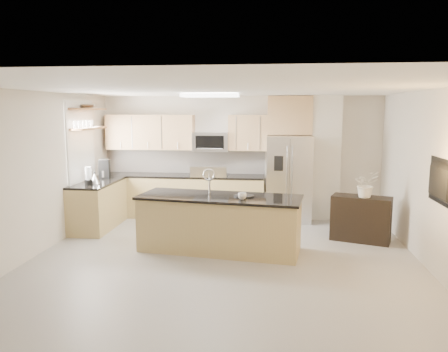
# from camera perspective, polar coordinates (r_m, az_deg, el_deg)

# --- Properties ---
(floor) EXTENTS (6.50, 6.50, 0.00)m
(floor) POSITION_cam_1_polar(r_m,az_deg,el_deg) (6.65, -0.28, -11.63)
(floor) COLOR gray
(floor) RESTS_ON ground
(ceiling) EXTENTS (6.00, 6.50, 0.02)m
(ceiling) POSITION_cam_1_polar(r_m,az_deg,el_deg) (6.25, -0.29, 11.35)
(ceiling) COLOR white
(ceiling) RESTS_ON wall_back
(wall_back) EXTENTS (6.00, 0.02, 2.60)m
(wall_back) POSITION_cam_1_polar(r_m,az_deg,el_deg) (9.53, 2.05, 2.57)
(wall_back) COLOR beige
(wall_back) RESTS_ON floor
(wall_front) EXTENTS (6.00, 0.02, 2.60)m
(wall_front) POSITION_cam_1_polar(r_m,az_deg,el_deg) (3.20, -7.34, -9.71)
(wall_front) COLOR beige
(wall_front) RESTS_ON floor
(wall_left) EXTENTS (0.02, 6.50, 2.60)m
(wall_left) POSITION_cam_1_polar(r_m,az_deg,el_deg) (7.31, -24.33, -0.03)
(wall_left) COLOR beige
(wall_left) RESTS_ON floor
(wall_right) EXTENTS (0.02, 6.50, 2.60)m
(wall_right) POSITION_cam_1_polar(r_m,az_deg,el_deg) (6.67, 26.24, -0.92)
(wall_right) COLOR beige
(wall_right) RESTS_ON floor
(back_counter) EXTENTS (3.55, 0.66, 1.44)m
(back_counter) POSITION_cam_1_polar(r_m,az_deg,el_deg) (9.52, -5.51, -2.51)
(back_counter) COLOR tan
(back_counter) RESTS_ON floor
(left_counter) EXTENTS (0.66, 1.50, 0.92)m
(left_counter) POSITION_cam_1_polar(r_m,az_deg,el_deg) (8.94, -16.13, -3.62)
(left_counter) COLOR tan
(left_counter) RESTS_ON floor
(range) EXTENTS (0.76, 0.64, 1.14)m
(range) POSITION_cam_1_polar(r_m,az_deg,el_deg) (9.40, -1.79, -2.61)
(range) COLOR black
(range) RESTS_ON floor
(upper_cabinets) EXTENTS (3.50, 0.33, 0.75)m
(upper_cabinets) POSITION_cam_1_polar(r_m,az_deg,el_deg) (9.52, -5.89, 5.70)
(upper_cabinets) COLOR tan
(upper_cabinets) RESTS_ON wall_back
(microwave) EXTENTS (0.76, 0.40, 0.40)m
(microwave) POSITION_cam_1_polar(r_m,az_deg,el_deg) (9.36, -1.71, 4.50)
(microwave) COLOR silver
(microwave) RESTS_ON upper_cabinets
(refrigerator) EXTENTS (0.92, 0.78, 1.78)m
(refrigerator) POSITION_cam_1_polar(r_m,az_deg,el_deg) (9.19, 8.45, -0.32)
(refrigerator) COLOR silver
(refrigerator) RESTS_ON floor
(partition_column) EXTENTS (0.60, 0.30, 2.60)m
(partition_column) POSITION_cam_1_polar(r_m,az_deg,el_deg) (9.41, 13.10, 2.28)
(partition_column) COLOR silver
(partition_column) RESTS_ON floor
(window) EXTENTS (0.04, 1.15, 1.65)m
(window) POSITION_cam_1_polar(r_m,az_deg,el_deg) (8.89, -18.25, 3.98)
(window) COLOR white
(window) RESTS_ON wall_left
(shelf_lower) EXTENTS (0.30, 1.20, 0.04)m
(shelf_lower) POSITION_cam_1_polar(r_m,az_deg,el_deg) (8.91, -17.33, 5.96)
(shelf_lower) COLOR olive
(shelf_lower) RESTS_ON wall_left
(shelf_upper) EXTENTS (0.30, 1.20, 0.04)m
(shelf_upper) POSITION_cam_1_polar(r_m,az_deg,el_deg) (8.91, -17.43, 8.34)
(shelf_upper) COLOR olive
(shelf_upper) RESTS_ON wall_left
(ceiling_fixture) EXTENTS (1.00, 0.50, 0.06)m
(ceiling_fixture) POSITION_cam_1_polar(r_m,az_deg,el_deg) (7.89, -1.82, 10.49)
(ceiling_fixture) COLOR white
(ceiling_fixture) RESTS_ON ceiling
(island) EXTENTS (2.75, 1.31, 1.34)m
(island) POSITION_cam_1_polar(r_m,az_deg,el_deg) (7.22, -0.57, -6.16)
(island) COLOR tan
(island) RESTS_ON floor
(credenza) EXTENTS (1.09, 0.72, 0.80)m
(credenza) POSITION_cam_1_polar(r_m,az_deg,el_deg) (8.11, 17.45, -5.34)
(credenza) COLOR black
(credenza) RESTS_ON floor
(cup) EXTENTS (0.18, 0.18, 0.11)m
(cup) POSITION_cam_1_polar(r_m,az_deg,el_deg) (6.85, 2.40, -2.62)
(cup) COLOR white
(cup) RESTS_ON island
(platter) EXTENTS (0.42, 0.42, 0.02)m
(platter) POSITION_cam_1_polar(r_m,az_deg,el_deg) (7.08, 2.62, -2.61)
(platter) COLOR black
(platter) RESTS_ON island
(blender) EXTENTS (0.15, 0.15, 0.34)m
(blender) POSITION_cam_1_polar(r_m,az_deg,el_deg) (8.49, -17.28, -0.14)
(blender) COLOR black
(blender) RESTS_ON left_counter
(kettle) EXTENTS (0.18, 0.18, 0.22)m
(kettle) POSITION_cam_1_polar(r_m,az_deg,el_deg) (8.62, -16.53, -0.30)
(kettle) COLOR silver
(kettle) RESTS_ON left_counter
(coffee_maker) EXTENTS (0.26, 0.29, 0.38)m
(coffee_maker) POSITION_cam_1_polar(r_m,az_deg,el_deg) (9.24, -15.36, 0.85)
(coffee_maker) COLOR black
(coffee_maker) RESTS_ON left_counter
(bowl) EXTENTS (0.49, 0.49, 0.09)m
(bowl) POSITION_cam_1_polar(r_m,az_deg,el_deg) (8.94, -17.34, 8.76)
(bowl) COLOR silver
(bowl) RESTS_ON shelf_upper
(flower_vase) EXTENTS (0.80, 0.76, 0.70)m
(flower_vase) POSITION_cam_1_polar(r_m,az_deg,el_deg) (7.90, 18.07, -0.19)
(flower_vase) COLOR silver
(flower_vase) RESTS_ON credenza
(television) EXTENTS (0.14, 1.08, 0.62)m
(television) POSITION_cam_1_polar(r_m,az_deg,el_deg) (6.45, 26.11, -0.76)
(television) COLOR black
(television) RESTS_ON wall_right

